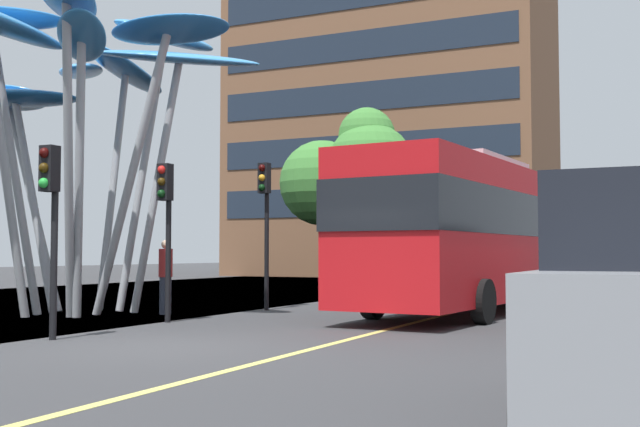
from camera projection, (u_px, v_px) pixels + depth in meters
name	position (u px, v px, depth m)	size (l,w,h in m)	color
ground	(119.00, 347.00, 12.85)	(120.00, 240.00, 0.10)	#38383A
red_bus	(471.00, 229.00, 19.82)	(3.66, 11.17, 3.88)	red
leaf_sculpture	(76.00, 69.00, 19.74)	(9.76, 9.49, 7.95)	#9EA0A5
traffic_light_kerb_near	(51.00, 199.00, 13.58)	(0.28, 0.42, 3.36)	black
traffic_light_kerb_far	(166.00, 207.00, 17.00)	(0.28, 0.42, 3.44)	black
traffic_light_island_mid	(265.00, 204.00, 20.73)	(0.28, 0.42, 3.89)	black
traffic_light_opposite	(337.00, 222.00, 26.61)	(0.28, 0.42, 3.53)	black
tree_pavement_near	(349.00, 170.00, 35.17)	(6.09, 4.28, 8.06)	brown
pedestrian	(165.00, 277.00, 19.24)	(0.34, 0.34, 1.83)	#2D3342
backdrop_building	(393.00, 133.00, 53.47)	(20.49, 11.51, 19.44)	brown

